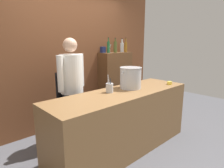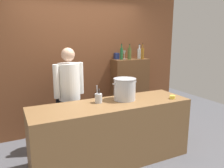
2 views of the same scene
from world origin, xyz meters
The scene contains 14 objects.
ground_plane centered at (0.00, 0.00, 0.00)m, with size 8.00×8.00×0.00m, color #4C4C51.
brick_back_panel centered at (0.00, 1.40, 1.50)m, with size 4.40×0.10×3.00m, color brown.
prep_counter centered at (0.00, 0.00, 0.45)m, with size 2.31×0.70×0.90m, color brown.
bar_cabinet centered at (1.00, 1.19, 0.69)m, with size 0.76×0.32×1.38m, color brown.
chef centered at (-0.43, 0.67, 0.96)m, with size 0.51×0.39×1.66m.
stockpot_large centered at (0.25, 0.08, 1.06)m, with size 0.40×0.34×0.32m.
utensil_crock centered at (-0.16, 0.11, 0.97)m, with size 0.10×0.10×0.25m.
butter_jar centered at (0.92, -0.20, 0.93)m, with size 0.08×0.08×0.05m, color yellow.
wine_bottle_amber centered at (1.23, 1.10, 1.49)m, with size 0.07×0.07×0.31m.
wine_bottle_green centered at (0.79, 1.18, 1.50)m, with size 0.06×0.06×0.32m.
wine_bottle_clear centered at (1.23, 1.22, 1.49)m, with size 0.08×0.08×0.30m.
wine_bottle_olive centered at (0.95, 1.14, 1.50)m, with size 0.07×0.07×0.31m.
wine_glass_short centered at (0.89, 1.25, 1.49)m, with size 0.06×0.06×0.17m.
spice_tin_navy centered at (0.74, 1.30, 1.44)m, with size 0.09×0.09×0.13m, color navy.
Camera 2 is at (-1.32, -2.69, 1.82)m, focal length 35.22 mm.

